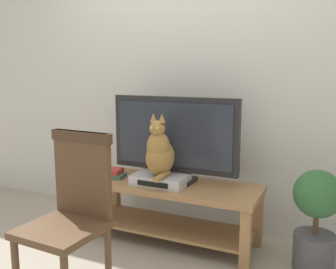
% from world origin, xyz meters
% --- Properties ---
extents(ground_plane, '(12.00, 12.00, 0.00)m').
position_xyz_m(ground_plane, '(0.00, 0.00, 0.00)').
color(ground_plane, gray).
extents(back_wall, '(7.00, 0.12, 2.80)m').
position_xyz_m(back_wall, '(0.00, 0.98, 1.40)').
color(back_wall, beige).
rests_on(back_wall, ground).
extents(tv_stand, '(1.40, 0.51, 0.48)m').
position_xyz_m(tv_stand, '(0.02, 0.46, 0.33)').
color(tv_stand, olive).
rests_on(tv_stand, ground).
extents(tv, '(1.04, 0.20, 0.67)m').
position_xyz_m(tv, '(0.02, 0.52, 0.84)').
color(tv, black).
rests_on(tv, tv_stand).
extents(media_box, '(0.42, 0.28, 0.08)m').
position_xyz_m(media_box, '(-0.04, 0.40, 0.52)').
color(media_box, '#BCBCC1').
rests_on(media_box, tv_stand).
extents(cat, '(0.21, 0.35, 0.48)m').
position_xyz_m(cat, '(-0.04, 0.38, 0.74)').
color(cat, olive).
rests_on(cat, media_box).
extents(wooden_chair, '(0.43, 0.44, 1.01)m').
position_xyz_m(wooden_chair, '(-0.15, -0.52, 0.58)').
color(wooden_chair, '#513823').
rests_on(wooden_chair, ground).
extents(book_stack, '(0.23, 0.18, 0.07)m').
position_xyz_m(book_stack, '(-0.49, 0.41, 0.51)').
color(book_stack, '#38664C').
rests_on(book_stack, tv_stand).
extents(potted_plant, '(0.32, 0.32, 0.70)m').
position_xyz_m(potted_plant, '(1.09, 0.47, 0.38)').
color(potted_plant, '#47474C').
rests_on(potted_plant, ground).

